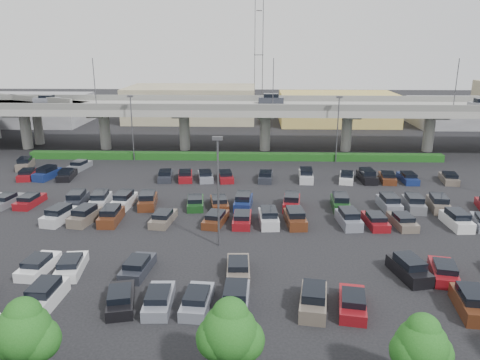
% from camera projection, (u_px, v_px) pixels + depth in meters
% --- Properties ---
extents(ground, '(280.00, 280.00, 0.00)m').
position_uv_depth(ground, '(224.00, 215.00, 51.18)').
color(ground, black).
extents(overpass, '(150.00, 13.00, 15.80)m').
position_uv_depth(overpass, '(235.00, 110.00, 79.86)').
color(overpass, gray).
rests_on(overpass, ground).
extents(hedge, '(66.00, 1.60, 1.10)m').
position_uv_depth(hedge, '(235.00, 156.00, 74.97)').
color(hedge, '#173C11').
rests_on(hedge, ground).
extents(tree_row, '(65.07, 3.66, 5.94)m').
position_uv_depth(tree_row, '(205.00, 331.00, 24.74)').
color(tree_row, '#332316').
rests_on(tree_row, ground).
extents(parked_cars, '(63.31, 41.69, 1.67)m').
position_uv_depth(parked_cars, '(226.00, 221.00, 47.81)').
color(parked_cars, slate).
rests_on(parked_cars, ground).
extents(light_poles, '(66.90, 48.38, 10.30)m').
position_uv_depth(light_poles, '(188.00, 155.00, 51.45)').
color(light_poles, '#4C4C51').
rests_on(light_poles, ground).
extents(distant_buildings, '(138.00, 24.00, 9.00)m').
position_uv_depth(distant_buildings, '(294.00, 106.00, 108.94)').
color(distant_buildings, slate).
rests_on(distant_buildings, ground).
extents(comm_tower, '(2.40, 2.40, 30.00)m').
position_uv_depth(comm_tower, '(259.00, 52.00, 117.51)').
color(comm_tower, '#4C4C51').
rests_on(comm_tower, ground).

